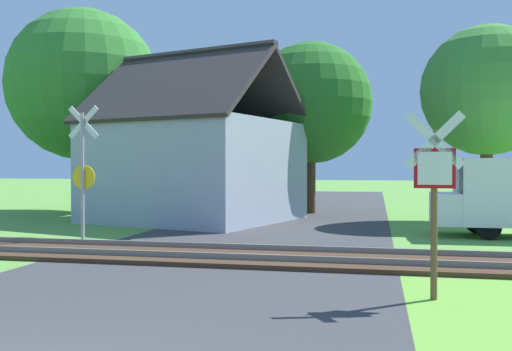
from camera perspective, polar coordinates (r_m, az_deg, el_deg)
The scene contains 8 objects.
road_asphalt at distance 7.16m, azimuth -16.42°, elevation -15.42°, with size 7.40×80.00×0.01m, color #38383A.
rail_track at distance 12.66m, azimuth -3.19°, elevation -7.97°, with size 60.00×2.60×0.22m.
stop_sign_near at distance 8.94m, azimuth 17.41°, elevation -1.19°, with size 0.88×0.15×2.84m.
crossing_sign_far at distance 15.62m, azimuth -16.91°, elevation 0.79°, with size 0.88×0.13×3.61m.
house at distance 21.40m, azimuth -6.05°, elevation 0.95°, with size 8.28×8.22×6.38m.
tree_left at distance 26.58m, azimuth -16.86°, elevation 8.65°, with size 6.64×6.64×8.94m.
tree_right at distance 22.26m, azimuth 22.10°, elevation 7.84°, with size 4.67×4.67×7.08m.
tree_center at distance 24.71m, azimuth 5.54°, elevation 7.21°, with size 5.20×5.20×7.33m.
Camera 1 is at (3.28, -4.04, 2.01)m, focal length 40.00 mm.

